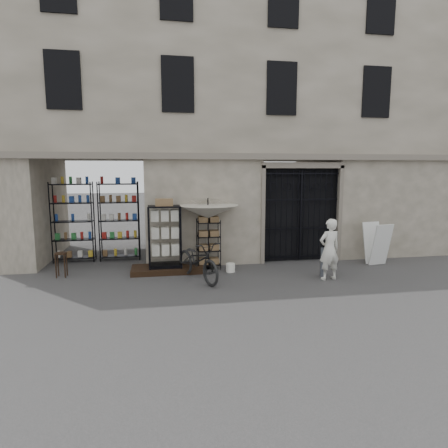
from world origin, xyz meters
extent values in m
plane|color=black|center=(0.00, 0.00, 0.00)|extent=(80.00, 80.00, 0.00)
cube|color=#ADA08E|center=(0.00, 4.00, 4.50)|extent=(14.00, 4.00, 9.00)
cube|color=black|center=(-4.50, 2.80, 1.50)|extent=(3.00, 1.70, 3.00)
cube|color=black|center=(-4.55, 3.30, 1.25)|extent=(2.70, 0.50, 2.50)
cube|color=black|center=(1.75, 2.28, 1.50)|extent=(2.50, 0.06, 3.00)
cube|color=black|center=(1.75, 2.12, 1.45)|extent=(0.05, 0.05, 2.80)
cube|color=black|center=(-2.40, 1.55, 0.07)|extent=(2.00, 0.90, 0.15)
cube|color=black|center=(-2.45, 1.53, 0.20)|extent=(0.87, 0.54, 0.10)
cube|color=silver|center=(-2.46, 1.26, 1.01)|extent=(0.81, 0.02, 1.61)
cube|color=silver|center=(-2.45, 1.53, 0.92)|extent=(0.74, 0.40, 1.35)
cube|color=olive|center=(-2.45, 1.53, 1.93)|extent=(0.49, 0.37, 0.19)
cube|color=black|center=(-1.20, 1.72, 0.73)|extent=(0.68, 0.51, 1.45)
cube|color=olive|center=(-1.20, 1.72, 0.68)|extent=(0.58, 0.42, 1.09)
cylinder|color=black|center=(-1.22, 1.62, 1.03)|extent=(0.04, 0.04, 2.07)
imported|color=#B4AFA5|center=(-1.22, 1.62, 1.79)|extent=(1.72, 1.74, 1.39)
cylinder|color=white|center=(-0.64, 1.23, 0.12)|extent=(0.27, 0.27, 0.24)
imported|color=black|center=(-1.63, 0.61, 0.00)|extent=(1.07, 1.25, 2.01)
cylinder|color=black|center=(-5.22, 1.52, 0.65)|extent=(0.39, 0.39, 0.03)
cube|color=black|center=(-5.22, 1.52, 0.32)|extent=(0.30, 0.30, 0.65)
cylinder|color=slate|center=(1.74, 0.37, 0.40)|extent=(0.18, 0.18, 0.79)
imported|color=silver|center=(1.77, 0.09, 0.00)|extent=(0.84, 1.69, 0.39)
cube|color=silver|center=(3.90, 1.10, 0.65)|extent=(0.63, 0.38, 1.26)
cube|color=silver|center=(3.85, 1.48, 0.65)|extent=(0.63, 0.38, 1.26)
camera|label=1|loc=(-2.57, -8.87, 2.85)|focal=30.00mm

